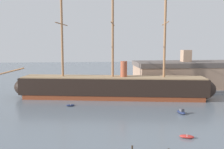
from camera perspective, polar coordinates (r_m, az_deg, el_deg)
tall_ship at (r=79.48m, az=0.15°, el=-2.75°), size 67.70×18.81×32.76m
dinghy_foreground_right at (r=49.46m, az=16.27°, el=-13.06°), size 2.80×2.00×0.61m
motorboat_mid_right at (r=65.04m, az=15.12°, el=-8.02°), size 1.89×3.30×1.30m
dinghy_alongside_bow at (r=70.99m, az=-9.22°, el=-6.75°), size 2.40×1.30×0.54m
dinghy_far_left at (r=88.49m, az=-17.82°, el=-4.24°), size 2.71×1.76×0.59m
motorboat_distant_centre at (r=96.42m, az=0.12°, el=-2.82°), size 4.27×2.65×1.67m
mooring_piling_nearest at (r=41.74m, az=4.49°, el=-16.22°), size 0.28×0.28×1.21m
dockside_warehouse_right at (r=100.02m, az=17.68°, el=-0.19°), size 47.21×19.20×14.50m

